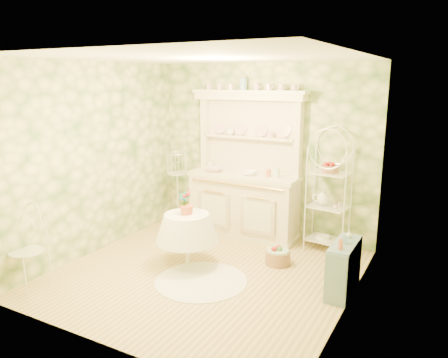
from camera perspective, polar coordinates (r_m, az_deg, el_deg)
The scene contains 22 objects.
floor at distance 5.78m, azimuth -2.43°, elevation -12.17°, with size 3.60×3.60×0.00m, color #D3B874.
ceiling at distance 5.25m, azimuth -2.72°, elevation 15.63°, with size 3.60×3.60×0.00m, color white.
wall_left at distance 6.46m, azimuth -16.39°, elevation 2.57°, with size 3.60×3.60×0.00m, color beige.
wall_right at distance 4.70m, azimuth 16.56°, elevation -1.15°, with size 3.60×3.60×0.00m, color beige.
wall_back at distance 6.93m, azimuth 5.17°, elevation 3.71°, with size 3.60×3.60×0.00m, color beige.
wall_front at distance 3.97m, azimuth -16.16°, elevation -3.66°, with size 3.60×3.60×0.00m, color beige.
kitchen_dresser at distance 6.80m, azimuth 2.65°, elevation 1.82°, with size 1.87×0.61×2.29m, color #F1E3C3.
bakers_rack at distance 6.44m, azimuth 13.51°, elevation -1.97°, with size 0.52×0.37×1.67m, color white.
side_shelf at distance 5.36m, azimuth 15.33°, elevation -11.22°, with size 0.26×0.70×0.60m, color #6E8B9F.
round_table at distance 5.92m, azimuth -4.82°, elevation -8.26°, with size 0.58×0.58×0.63m, color white.
cafe_chair at distance 5.77m, azimuth -24.40°, elevation -8.79°, with size 0.39×0.39×0.86m, color white.
birdcage_stand at distance 7.39m, azimuth -6.11°, elevation -0.26°, with size 0.37×0.37×1.55m, color white.
floor_basket at distance 6.04m, azimuth 7.03°, elevation -10.04°, with size 0.32×0.32×0.21m, color #A37654.
lace_rug at distance 5.57m, azimuth -3.00°, elevation -13.14°, with size 1.15×1.15×0.01m, color white.
bowl_floral at distance 6.97m, azimuth -1.35°, elevation 1.03°, with size 0.28×0.28×0.07m, color white.
bowl_white at distance 6.71m, azimuth 3.32°, elevation 0.55°, with size 0.23×0.23×0.07m, color white.
cup_left at distance 7.01m, azimuth 0.80°, elevation 6.02°, with size 0.13×0.13×0.11m, color white.
cup_right at distance 6.72m, azimuth 6.18°, elevation 5.64°, with size 0.09×0.09×0.08m, color white.
potted_geranium at distance 5.78m, azimuth -5.20°, elevation -3.22°, with size 0.15×0.11×0.29m, color #3F7238.
bottle_amber at distance 5.02m, azimuth 14.99°, elevation -8.15°, with size 0.06×0.06×0.15m, color #C86741.
bottle_blue at distance 5.22m, azimuth 15.52°, elevation -7.72°, with size 0.05×0.05×0.12m, color #79A0C7.
bottle_glass at distance 5.41m, azimuth 16.02°, elevation -7.09°, with size 0.07×0.07×0.10m, color silver.
Camera 1 is at (2.72, -4.48, 2.44)m, focal length 35.00 mm.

